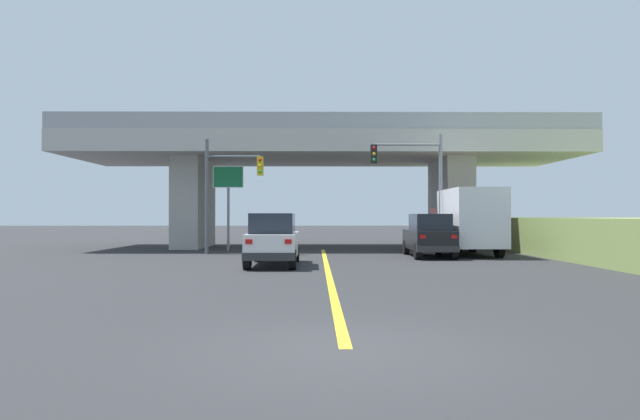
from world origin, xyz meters
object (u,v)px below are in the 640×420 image
at_px(suv_lead, 273,239).
at_px(traffic_signal_nearside, 418,176).
at_px(suv_crossing, 429,235).
at_px(traffic_signal_farside, 225,183).
at_px(highway_sign, 228,186).
at_px(box_truck, 467,221).

bearing_deg(suv_lead, traffic_signal_nearside, 44.94).
distance_m(suv_crossing, traffic_signal_farside, 10.51).
relative_size(suv_lead, traffic_signal_farside, 0.82).
bearing_deg(highway_sign, traffic_signal_nearside, -14.68).
bearing_deg(traffic_signal_nearside, traffic_signal_farside, 179.86).
xyz_separation_m(box_truck, traffic_signal_farside, (-12.10, 0.86, 1.94)).
xyz_separation_m(suv_crossing, highway_sign, (-10.17, 4.96, 2.59)).
bearing_deg(traffic_signal_nearside, highway_sign, 165.32).
height_order(suv_crossing, highway_sign, highway_sign).
xyz_separation_m(suv_lead, traffic_signal_farside, (-2.96, 6.86, 2.60)).
xyz_separation_m(traffic_signal_nearside, traffic_signal_farside, (-9.81, 0.02, -0.36)).
bearing_deg(traffic_signal_nearside, suv_lead, -135.06).
height_order(box_truck, traffic_signal_nearside, traffic_signal_nearside).
relative_size(suv_lead, box_truck, 0.73).
xyz_separation_m(suv_lead, suv_crossing, (6.95, 4.52, -0.00)).
xyz_separation_m(traffic_signal_nearside, highway_sign, (-10.07, 2.64, -0.37)).
xyz_separation_m(suv_lead, box_truck, (9.14, 6.00, 0.66)).
xyz_separation_m(suv_lead, highway_sign, (-3.22, 9.47, 2.59)).
distance_m(traffic_signal_nearside, traffic_signal_farside, 9.81).
bearing_deg(highway_sign, suv_crossing, -25.98).
bearing_deg(suv_crossing, box_truck, 34.87).
bearing_deg(box_truck, suv_crossing, -145.97).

